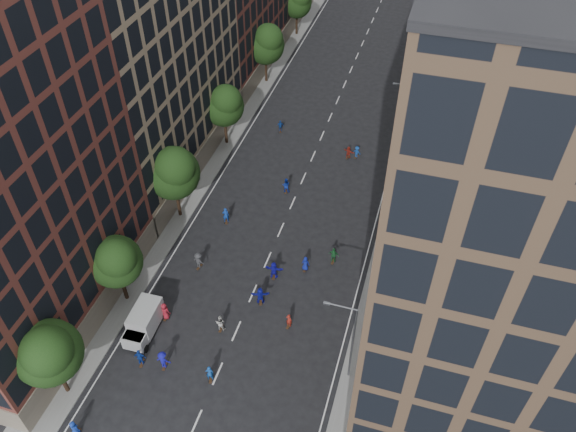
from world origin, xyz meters
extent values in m
plane|color=black|center=(0.00, 40.00, 0.00)|extent=(240.00, 240.00, 0.00)
cube|color=slate|center=(-12.00, 47.50, 0.07)|extent=(4.00, 105.00, 0.15)
cube|color=slate|center=(12.00, 47.50, 0.07)|extent=(4.00, 105.00, 0.15)
cube|color=#887359|center=(-19.00, 35.00, 17.00)|extent=(14.00, 26.00, 34.00)
cube|color=#493627|center=(19.00, 15.00, 18.00)|extent=(14.00, 30.00, 36.00)
cube|color=#6B6258|center=(19.00, 44.00, 16.50)|extent=(14.00, 28.00, 33.00)
cylinder|color=black|center=(-11.20, 4.00, 1.98)|extent=(0.36, 0.36, 3.96)
sphere|color=black|center=(-11.20, 4.00, 5.58)|extent=(5.20, 5.20, 5.20)
sphere|color=black|center=(-10.55, 3.48, 6.88)|extent=(3.90, 3.90, 3.90)
cylinder|color=black|center=(-11.20, 14.00, 1.85)|extent=(0.36, 0.36, 3.70)
sphere|color=black|center=(-11.20, 14.00, 5.21)|extent=(4.80, 4.80, 4.80)
sphere|color=black|center=(-10.60, 13.52, 6.41)|extent=(3.60, 3.60, 3.60)
cylinder|color=black|center=(-11.20, 26.00, 2.11)|extent=(0.36, 0.36, 4.22)
sphere|color=black|center=(-11.20, 26.00, 5.95)|extent=(5.60, 5.60, 5.60)
sphere|color=black|center=(-10.50, 25.44, 7.35)|extent=(4.20, 4.20, 4.20)
cylinder|color=black|center=(-11.20, 40.00, 1.94)|extent=(0.36, 0.36, 3.87)
sphere|color=black|center=(-11.20, 40.00, 5.46)|extent=(5.00, 5.00, 5.00)
sphere|color=black|center=(-10.57, 39.50, 6.71)|extent=(3.75, 3.75, 3.75)
cylinder|color=black|center=(-11.20, 56.00, 2.02)|extent=(0.36, 0.36, 4.05)
sphere|color=black|center=(-11.20, 56.00, 5.70)|extent=(5.40, 5.40, 5.40)
sphere|color=black|center=(-10.52, 55.46, 7.05)|extent=(4.05, 4.05, 4.05)
cylinder|color=black|center=(-11.20, 72.00, 1.89)|extent=(0.36, 0.36, 3.78)
sphere|color=black|center=(-11.20, 72.00, 5.33)|extent=(4.80, 4.80, 4.80)
cylinder|color=black|center=(11.20, 48.00, 1.87)|extent=(0.36, 0.36, 3.74)
sphere|color=black|center=(11.20, 48.00, 5.27)|extent=(5.00, 5.00, 5.00)
sphere|color=black|center=(11.82, 47.50, 6.52)|extent=(3.75, 3.75, 3.75)
cylinder|color=black|center=(11.20, 68.00, 1.98)|extent=(0.36, 0.36, 3.96)
sphere|color=black|center=(11.20, 68.00, 5.58)|extent=(5.20, 5.20, 5.20)
sphere|color=black|center=(11.85, 67.48, 6.88)|extent=(3.90, 3.90, 3.90)
cylinder|color=#595B60|center=(10.60, 12.00, 4.50)|extent=(0.18, 0.18, 9.00)
cylinder|color=#595B60|center=(9.40, 12.00, 9.00)|extent=(2.40, 0.12, 0.12)
cube|color=#595B60|center=(8.30, 12.00, 8.95)|extent=(0.50, 0.22, 0.15)
cylinder|color=#595B60|center=(10.60, 45.00, 4.50)|extent=(0.18, 0.18, 9.00)
cylinder|color=#595B60|center=(9.40, 45.00, 9.00)|extent=(2.40, 0.12, 0.12)
cube|color=#595B60|center=(8.30, 45.00, 8.95)|extent=(0.50, 0.22, 0.15)
cube|color=#BBBBBD|center=(-7.82, 11.67, 1.41)|extent=(2.15, 3.56, 2.14)
cube|color=#BBBBBD|center=(-7.75, 9.53, 1.02)|extent=(1.99, 1.61, 1.36)
cube|color=black|center=(-7.75, 9.53, 1.65)|extent=(1.79, 1.32, 0.10)
cylinder|color=black|center=(-8.72, 9.21, 0.37)|extent=(0.27, 0.75, 0.74)
cylinder|color=black|center=(-6.77, 9.27, 0.37)|extent=(0.27, 0.75, 0.74)
cylinder|color=black|center=(-8.83, 13.00, 0.37)|extent=(0.27, 0.75, 0.74)
cylinder|color=black|center=(-6.89, 13.06, 0.37)|extent=(0.27, 0.75, 0.74)
imported|color=#1433A6|center=(-8.50, 1.00, 0.83)|extent=(0.85, 0.59, 1.65)
imported|color=#13459C|center=(-0.36, 8.35, 0.90)|extent=(0.76, 0.62, 1.80)
imported|color=#131297|center=(-4.56, 8.34, 0.97)|extent=(1.30, 0.80, 1.93)
imported|color=#123395|center=(-6.57, 8.04, 0.92)|extent=(1.14, 0.64, 1.84)
imported|color=#1319A1|center=(1.06, 17.21, 0.95)|extent=(1.84, 1.09, 1.89)
imported|color=maroon|center=(-6.66, 13.02, 0.94)|extent=(0.96, 0.66, 1.88)
imported|color=maroon|center=(4.37, 15.40, 0.79)|extent=(0.64, 0.48, 1.58)
imported|color=#BAB9B5|center=(-1.41, 13.33, 0.87)|extent=(0.90, 0.73, 1.74)
imported|color=#393A3D|center=(-6.20, 19.60, 0.94)|extent=(1.34, 0.95, 1.88)
imported|color=#1C5E2C|center=(6.42, 24.16, 0.92)|extent=(1.12, 0.57, 1.84)
imported|color=#1815B1|center=(1.32, 20.54, 0.97)|extent=(1.84, 0.74, 1.93)
imported|color=#122095|center=(3.99, 22.36, 0.81)|extent=(0.84, 0.59, 1.63)
imported|color=#143EAA|center=(-6.00, 26.47, 0.96)|extent=(0.82, 0.67, 1.93)
imported|color=#132DA0|center=(-1.27, 33.11, 0.92)|extent=(0.99, 0.82, 1.84)
imported|color=#1344A0|center=(5.16, 41.85, 0.75)|extent=(1.10, 0.85, 1.51)
imported|color=#123C98|center=(-5.45, 44.43, 0.78)|extent=(0.98, 0.61, 1.56)
imported|color=#A0271A|center=(4.19, 41.45, 0.77)|extent=(1.49, 0.90, 1.53)
camera|label=1|loc=(12.94, -13.47, 42.17)|focal=35.00mm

